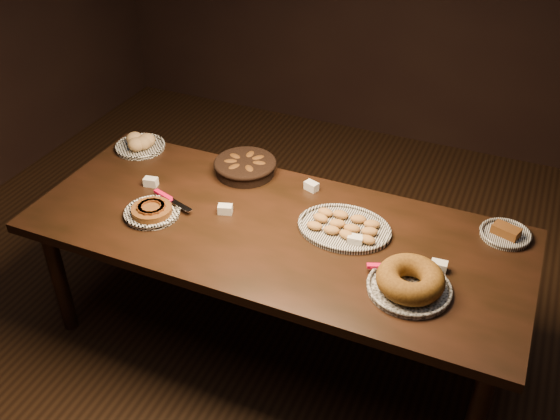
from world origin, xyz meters
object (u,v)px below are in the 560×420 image
at_px(madeleine_platter, 344,227).
at_px(bundt_cake_plate, 410,282).
at_px(apple_tart_plate, 152,211).
at_px(buffet_table, 275,239).

height_order(madeleine_platter, bundt_cake_plate, bundt_cake_plate).
height_order(apple_tart_plate, bundt_cake_plate, bundt_cake_plate).
relative_size(madeleine_platter, bundt_cake_plate, 1.15).
bearing_deg(buffet_table, bundt_cake_plate, -14.19).
bearing_deg(madeleine_platter, bundt_cake_plate, -29.32).
distance_m(buffet_table, bundt_cake_plate, 0.73).
distance_m(apple_tart_plate, bundt_cake_plate, 1.29).
height_order(buffet_table, madeleine_platter, madeleine_platter).
bearing_deg(madeleine_platter, apple_tart_plate, -156.65).
relative_size(buffet_table, apple_tart_plate, 7.49).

